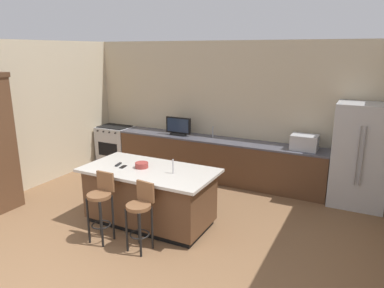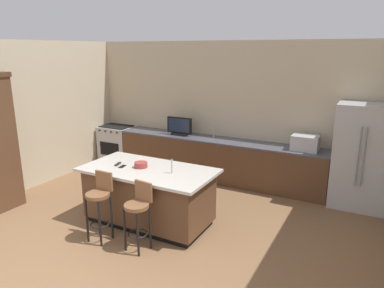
{
  "view_description": "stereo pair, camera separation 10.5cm",
  "coord_description": "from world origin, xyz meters",
  "px_view_note": "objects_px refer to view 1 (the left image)",
  "views": [
    {
      "loc": [
        2.74,
        -2.15,
        2.71
      ],
      "look_at": [
        -0.05,
        3.34,
        1.06
      ],
      "focal_mm": 33.31,
      "sensor_mm": 36.0,
      "label": 1
    },
    {
      "loc": [
        2.83,
        -2.1,
        2.71
      ],
      "look_at": [
        -0.05,
        3.34,
        1.06
      ],
      "focal_mm": 33.31,
      "sensor_mm": 36.0,
      "label": 2
    }
  ],
  "objects_px": {
    "range_oven": "(116,144)",
    "tv_monitor": "(178,127)",
    "bar_stool_right": "(140,211)",
    "tv_remote": "(118,164)",
    "kitchen_island": "(150,196)",
    "bar_stool_left": "(101,201)",
    "cell_phone": "(123,167)",
    "refrigerator": "(360,156)",
    "fruit_bowl": "(142,165)",
    "microwave": "(304,142)"
  },
  "relations": [
    {
      "from": "microwave",
      "to": "bar_stool_right",
      "type": "height_order",
      "value": "microwave"
    },
    {
      "from": "microwave",
      "to": "tv_monitor",
      "type": "bearing_deg",
      "value": -178.88
    },
    {
      "from": "bar_stool_right",
      "to": "fruit_bowl",
      "type": "bearing_deg",
      "value": 129.21
    },
    {
      "from": "tv_monitor",
      "to": "kitchen_island",
      "type": "bearing_deg",
      "value": -72.19
    },
    {
      "from": "bar_stool_left",
      "to": "fruit_bowl",
      "type": "relative_size",
      "value": 4.96
    },
    {
      "from": "cell_phone",
      "to": "tv_remote",
      "type": "xyz_separation_m",
      "value": [
        -0.13,
        0.05,
        0.01
      ]
    },
    {
      "from": "cell_phone",
      "to": "bar_stool_right",
      "type": "bearing_deg",
      "value": -47.89
    },
    {
      "from": "microwave",
      "to": "bar_stool_left",
      "type": "distance_m",
      "value": 3.81
    },
    {
      "from": "refrigerator",
      "to": "range_oven",
      "type": "relative_size",
      "value": 2.01
    },
    {
      "from": "refrigerator",
      "to": "bar_stool_right",
      "type": "distance_m",
      "value": 3.93
    },
    {
      "from": "kitchen_island",
      "to": "tv_remote",
      "type": "height_order",
      "value": "tv_remote"
    },
    {
      "from": "tv_remote",
      "to": "bar_stool_left",
      "type": "bearing_deg",
      "value": -85.7
    },
    {
      "from": "range_oven",
      "to": "fruit_bowl",
      "type": "height_order",
      "value": "fruit_bowl"
    },
    {
      "from": "refrigerator",
      "to": "fruit_bowl",
      "type": "distance_m",
      "value": 3.77
    },
    {
      "from": "kitchen_island",
      "to": "tv_monitor",
      "type": "distance_m",
      "value": 2.43
    },
    {
      "from": "bar_stool_left",
      "to": "tv_remote",
      "type": "bearing_deg",
      "value": 108.26
    },
    {
      "from": "kitchen_island",
      "to": "bar_stool_left",
      "type": "relative_size",
      "value": 2.05
    },
    {
      "from": "tv_remote",
      "to": "range_oven",
      "type": "bearing_deg",
      "value": 116.29
    },
    {
      "from": "kitchen_island",
      "to": "refrigerator",
      "type": "xyz_separation_m",
      "value": [
        2.89,
        2.25,
        0.45
      ]
    },
    {
      "from": "kitchen_island",
      "to": "range_oven",
      "type": "distance_m",
      "value": 3.4
    },
    {
      "from": "range_oven",
      "to": "cell_phone",
      "type": "distance_m",
      "value": 3.21
    },
    {
      "from": "bar_stool_right",
      "to": "tv_remote",
      "type": "xyz_separation_m",
      "value": [
        -0.87,
        0.65,
        0.35
      ]
    },
    {
      "from": "kitchen_island",
      "to": "range_oven",
      "type": "height_order",
      "value": "same"
    },
    {
      "from": "range_oven",
      "to": "bar_stool_left",
      "type": "xyz_separation_m",
      "value": [
        2.19,
        -3.05,
        0.16
      ]
    },
    {
      "from": "range_oven",
      "to": "tv_remote",
      "type": "height_order",
      "value": "tv_remote"
    },
    {
      "from": "kitchen_island",
      "to": "tv_monitor",
      "type": "bearing_deg",
      "value": 107.81
    },
    {
      "from": "refrigerator",
      "to": "fruit_bowl",
      "type": "xyz_separation_m",
      "value": [
        -3.03,
        -2.24,
        0.04
      ]
    },
    {
      "from": "bar_stool_right",
      "to": "tv_remote",
      "type": "distance_m",
      "value": 1.14
    },
    {
      "from": "tv_monitor",
      "to": "tv_remote",
      "type": "height_order",
      "value": "tv_monitor"
    },
    {
      "from": "refrigerator",
      "to": "range_oven",
      "type": "distance_m",
      "value": 5.42
    },
    {
      "from": "refrigerator",
      "to": "cell_phone",
      "type": "bearing_deg",
      "value": -144.61
    },
    {
      "from": "range_oven",
      "to": "microwave",
      "type": "xyz_separation_m",
      "value": [
        4.44,
        0.0,
        0.58
      ]
    },
    {
      "from": "kitchen_island",
      "to": "tv_remote",
      "type": "relative_size",
      "value": 12.25
    },
    {
      "from": "kitchen_island",
      "to": "fruit_bowl",
      "type": "height_order",
      "value": "fruit_bowl"
    },
    {
      "from": "kitchen_island",
      "to": "microwave",
      "type": "bearing_deg",
      "value": 49.89
    },
    {
      "from": "tv_monitor",
      "to": "fruit_bowl",
      "type": "xyz_separation_m",
      "value": [
        0.58,
        -2.23,
        -0.12
      ]
    },
    {
      "from": "kitchen_island",
      "to": "cell_phone",
      "type": "bearing_deg",
      "value": -166.09
    },
    {
      "from": "refrigerator",
      "to": "fruit_bowl",
      "type": "bearing_deg",
      "value": -143.48
    },
    {
      "from": "kitchen_island",
      "to": "tv_monitor",
      "type": "relative_size",
      "value": 3.55
    },
    {
      "from": "tv_remote",
      "to": "cell_phone",
      "type": "bearing_deg",
      "value": -34.37
    },
    {
      "from": "refrigerator",
      "to": "bar_stool_right",
      "type": "bearing_deg",
      "value": -131.02
    },
    {
      "from": "bar_stool_left",
      "to": "cell_phone",
      "type": "xyz_separation_m",
      "value": [
        -0.1,
        0.66,
        0.3
      ]
    },
    {
      "from": "range_oven",
      "to": "tv_monitor",
      "type": "height_order",
      "value": "tv_monitor"
    },
    {
      "from": "range_oven",
      "to": "cell_phone",
      "type": "relative_size",
      "value": 6.08
    },
    {
      "from": "refrigerator",
      "to": "range_oven",
      "type": "bearing_deg",
      "value": 179.55
    },
    {
      "from": "range_oven",
      "to": "fruit_bowl",
      "type": "xyz_separation_m",
      "value": [
        2.37,
        -2.28,
        0.5
      ]
    },
    {
      "from": "kitchen_island",
      "to": "refrigerator",
      "type": "relative_size",
      "value": 1.14
    },
    {
      "from": "tv_monitor",
      "to": "bar_stool_right",
      "type": "relative_size",
      "value": 0.61
    },
    {
      "from": "refrigerator",
      "to": "fruit_bowl",
      "type": "height_order",
      "value": "refrigerator"
    },
    {
      "from": "refrigerator",
      "to": "tv_remote",
      "type": "height_order",
      "value": "refrigerator"
    }
  ]
}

